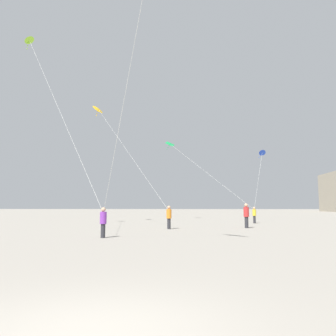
{
  "coord_description": "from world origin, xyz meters",
  "views": [
    {
      "loc": [
        1.26,
        -4.51,
        1.71
      ],
      "look_at": [
        0.0,
        21.95,
        4.71
      ],
      "focal_mm": 35.3,
      "sensor_mm": 36.0,
      "label": 1
    }
  ],
  "objects_px": {
    "kite_cobalt_diamond": "(262,153)",
    "kite_lime_diamond": "(30,43)",
    "person_in_purple": "(103,221)",
    "kite_emerald_delta": "(172,145)",
    "person_in_yellow": "(254,214)",
    "kite_amber_diamond": "(98,110)",
    "person_in_orange": "(169,216)",
    "person_in_red": "(246,214)"
  },
  "relations": [
    {
      "from": "kite_amber_diamond",
      "to": "person_in_yellow",
      "type": "bearing_deg",
      "value": -1.88
    },
    {
      "from": "kite_amber_diamond",
      "to": "kite_emerald_delta",
      "type": "relative_size",
      "value": 1.19
    },
    {
      "from": "person_in_yellow",
      "to": "person_in_purple",
      "type": "bearing_deg",
      "value": 5.17
    },
    {
      "from": "kite_cobalt_diamond",
      "to": "kite_emerald_delta",
      "type": "relative_size",
      "value": 1.12
    },
    {
      "from": "kite_cobalt_diamond",
      "to": "person_in_yellow",
      "type": "bearing_deg",
      "value": -108.39
    },
    {
      "from": "kite_lime_diamond",
      "to": "kite_amber_diamond",
      "type": "height_order",
      "value": "kite_lime_diamond"
    },
    {
      "from": "person_in_yellow",
      "to": "person_in_orange",
      "type": "relative_size",
      "value": 0.93
    },
    {
      "from": "person_in_purple",
      "to": "person_in_red",
      "type": "xyz_separation_m",
      "value": [
        9.05,
        8.05,
        0.14
      ]
    },
    {
      "from": "person_in_purple",
      "to": "kite_emerald_delta",
      "type": "relative_size",
      "value": 0.18
    },
    {
      "from": "kite_lime_diamond",
      "to": "person_in_orange",
      "type": "bearing_deg",
      "value": -5.45
    },
    {
      "from": "kite_lime_diamond",
      "to": "kite_cobalt_diamond",
      "type": "bearing_deg",
      "value": 36.4
    },
    {
      "from": "person_in_purple",
      "to": "person_in_red",
      "type": "bearing_deg",
      "value": 99.68
    },
    {
      "from": "person_in_purple",
      "to": "person_in_red",
      "type": "relative_size",
      "value": 0.87
    },
    {
      "from": "kite_amber_diamond",
      "to": "person_in_red",
      "type": "bearing_deg",
      "value": -28.05
    },
    {
      "from": "kite_amber_diamond",
      "to": "kite_cobalt_diamond",
      "type": "bearing_deg",
      "value": 25.98
    },
    {
      "from": "kite_cobalt_diamond",
      "to": "kite_lime_diamond",
      "type": "bearing_deg",
      "value": -143.6
    },
    {
      "from": "person_in_red",
      "to": "person_in_orange",
      "type": "xyz_separation_m",
      "value": [
        -5.84,
        -1.38,
        -0.09
      ]
    },
    {
      "from": "person_in_red",
      "to": "kite_cobalt_diamond",
      "type": "relative_size",
      "value": 0.18
    },
    {
      "from": "kite_lime_diamond",
      "to": "kite_amber_diamond",
      "type": "distance_m",
      "value": 9.09
    },
    {
      "from": "person_in_orange",
      "to": "kite_cobalt_diamond",
      "type": "bearing_deg",
      "value": -152.4
    },
    {
      "from": "person_in_orange",
      "to": "kite_lime_diamond",
      "type": "xyz_separation_m",
      "value": [
        -11.5,
        1.1,
        14.09
      ]
    },
    {
      "from": "person_in_yellow",
      "to": "kite_cobalt_diamond",
      "type": "bearing_deg",
      "value": -156.37
    },
    {
      "from": "person_in_red",
      "to": "kite_lime_diamond",
      "type": "xyz_separation_m",
      "value": [
        -17.34,
        -0.28,
        14.0
      ]
    },
    {
      "from": "person_in_purple",
      "to": "kite_lime_diamond",
      "type": "height_order",
      "value": "kite_lime_diamond"
    },
    {
      "from": "person_in_purple",
      "to": "kite_cobalt_diamond",
      "type": "bearing_deg",
      "value": 117.71
    },
    {
      "from": "person_in_red",
      "to": "person_in_orange",
      "type": "bearing_deg",
      "value": -176.53
    },
    {
      "from": "person_in_yellow",
      "to": "person_in_orange",
      "type": "xyz_separation_m",
      "value": [
        -7.85,
        -8.08,
        0.07
      ]
    },
    {
      "from": "kite_lime_diamond",
      "to": "kite_amber_diamond",
      "type": "xyz_separation_m",
      "value": [
        3.81,
        7.49,
        -3.45
      ]
    },
    {
      "from": "person_in_purple",
      "to": "kite_cobalt_diamond",
      "type": "distance_m",
      "value": 29.21
    },
    {
      "from": "person_in_red",
      "to": "kite_cobalt_diamond",
      "type": "height_order",
      "value": "kite_cobalt_diamond"
    },
    {
      "from": "person_in_yellow",
      "to": "person_in_orange",
      "type": "distance_m",
      "value": 11.27
    },
    {
      "from": "person_in_red",
      "to": "kite_lime_diamond",
      "type": "distance_m",
      "value": 22.29
    },
    {
      "from": "person_in_purple",
      "to": "person_in_red",
      "type": "distance_m",
      "value": 12.11
    },
    {
      "from": "person_in_purple",
      "to": "kite_amber_diamond",
      "type": "bearing_deg",
      "value": 164.39
    },
    {
      "from": "kite_lime_diamond",
      "to": "kite_emerald_delta",
      "type": "relative_size",
      "value": 1.59
    },
    {
      "from": "kite_cobalt_diamond",
      "to": "kite_lime_diamond",
      "type": "height_order",
      "value": "kite_lime_diamond"
    },
    {
      "from": "person_in_purple",
      "to": "kite_emerald_delta",
      "type": "xyz_separation_m",
      "value": [
        2.84,
        22.51,
        8.19
      ]
    },
    {
      "from": "kite_cobalt_diamond",
      "to": "kite_amber_diamond",
      "type": "xyz_separation_m",
      "value": [
        -18.75,
        -9.14,
        3.3
      ]
    },
    {
      "from": "kite_emerald_delta",
      "to": "kite_cobalt_diamond",
      "type": "bearing_deg",
      "value": 9.37
    },
    {
      "from": "kite_amber_diamond",
      "to": "person_in_orange",
      "type": "bearing_deg",
      "value": -48.17
    },
    {
      "from": "kite_amber_diamond",
      "to": "kite_emerald_delta",
      "type": "bearing_deg",
      "value": 44.69
    },
    {
      "from": "kite_cobalt_diamond",
      "to": "kite_lime_diamond",
      "type": "xyz_separation_m",
      "value": [
        -22.56,
        -16.63,
        6.75
      ]
    }
  ]
}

